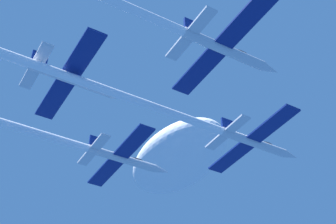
# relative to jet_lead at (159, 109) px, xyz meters

# --- Properties ---
(jet_lead) EXTENTS (18.15, 55.63, 3.01)m
(jet_lead) POSITION_rel_jet_lead_xyz_m (0.00, 0.00, 0.00)
(jet_lead) COLOR silver
(jet_left_wing) EXTENTS (18.15, 55.20, 3.01)m
(jet_left_wing) POSITION_rel_jet_lead_xyz_m (-13.64, -13.97, 0.29)
(jet_left_wing) COLOR silver
(jet_right_wing) EXTENTS (18.15, 53.13, 3.01)m
(jet_right_wing) POSITION_rel_jet_lead_xyz_m (12.37, -12.61, 1.11)
(jet_right_wing) COLOR silver
(cloud_wispy) EXTENTS (35.83, 19.71, 12.54)m
(cloud_wispy) POSITION_rel_jet_lead_xyz_m (-53.74, 35.42, 33.59)
(cloud_wispy) COLOR white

